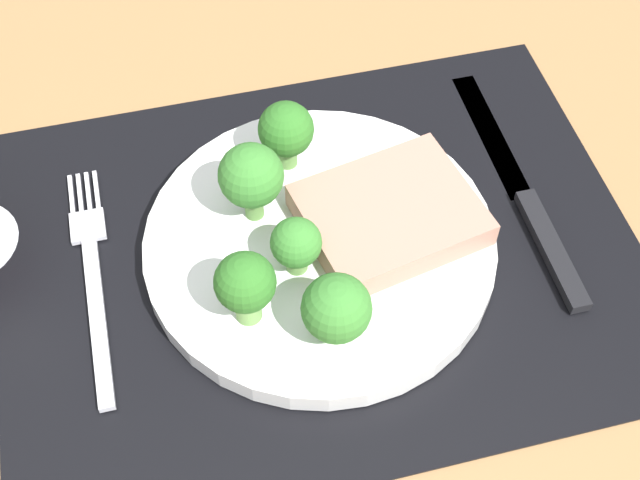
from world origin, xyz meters
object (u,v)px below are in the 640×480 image
steak (391,219)px  knife (527,201)px  fork (93,277)px  plate (320,244)px

steak → knife: steak is taller
steak → fork: steak is taller
plate → fork: bearing=174.7°
steak → knife: (10.56, 0.87, -2.30)cm
plate → knife: bearing=2.0°
plate → steak: 5.19cm
steak → knife: bearing=4.7°
plate → knife: plate is taller
knife → steak: bearing=-174.1°
fork → knife: knife is taller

